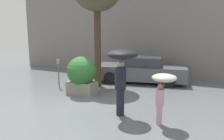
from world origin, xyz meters
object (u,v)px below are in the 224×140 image
at_px(person_adult, 122,67).
at_px(parking_meter, 58,68).
at_px(parked_car_near, 141,70).
at_px(person_child, 163,86).
at_px(planter_box, 82,74).

distance_m(person_adult, parking_meter, 4.45).
height_order(parked_car_near, parking_meter, parking_meter).
relative_size(person_child, parking_meter, 1.11).
bearing_deg(parking_meter, person_adult, -25.88).
distance_m(parked_car_near, parking_meter, 4.11).
distance_m(person_adult, parked_car_near, 4.90).
height_order(person_child, parked_car_near, person_child).
relative_size(person_adult, person_child, 1.41).
distance_m(planter_box, parking_meter, 1.68).
height_order(planter_box, person_adult, person_adult).
bearing_deg(planter_box, parked_car_near, 67.06).
bearing_deg(parked_car_near, person_child, -166.94).
height_order(person_adult, parked_car_near, person_adult).
distance_m(person_child, parked_car_near, 5.34).
relative_size(planter_box, person_child, 1.09).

